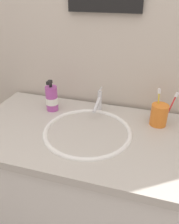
{
  "coord_description": "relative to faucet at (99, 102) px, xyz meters",
  "views": [
    {
      "loc": [
        0.28,
        -0.86,
        1.51
      ],
      "look_at": [
        0.01,
        0.03,
        0.99
      ],
      "focal_mm": 36.32,
      "sensor_mm": 36.0,
      "label": 1
    }
  ],
  "objects": [
    {
      "name": "sink_basin",
      "position": [
        -0.0,
        -0.2,
        -0.1
      ],
      "size": [
        0.43,
        0.43,
        0.12
      ],
      "color": "white",
      "rests_on": "vanity_counter"
    },
    {
      "name": "soap_dispenser",
      "position": [
        -0.25,
        -0.05,
        0.01
      ],
      "size": [
        0.07,
        0.07,
        0.18
      ],
      "color": "#B24CA5",
      "rests_on": "vanity_counter"
    },
    {
      "name": "toothbrush_red",
      "position": [
        0.37,
        -0.03,
        0.04
      ],
      "size": [
        0.05,
        0.03,
        0.17
      ],
      "color": "red",
      "rests_on": "toothbrush_cup"
    },
    {
      "name": "tiled_wall_back",
      "position": [
        -0.01,
        0.14,
        0.24
      ],
      "size": [
        2.34,
        0.04,
        2.4
      ],
      "primitive_type": "cube",
      "color": "beige",
      "rests_on": "ground"
    },
    {
      "name": "vanity_counter",
      "position": [
        -0.01,
        -0.21,
        -0.51
      ],
      "size": [
        1.14,
        0.61,
        0.9
      ],
      "color": "silver",
      "rests_on": "ground"
    },
    {
      "name": "faucet",
      "position": [
        0.0,
        0.0,
        0.0
      ],
      "size": [
        0.02,
        0.16,
        0.13
      ],
      "color": "silver",
      "rests_on": "sink_basin"
    },
    {
      "name": "toothbrush_yellow",
      "position": [
        0.31,
        -0.02,
        0.05
      ],
      "size": [
        0.03,
        0.03,
        0.18
      ],
      "color": "yellow",
      "rests_on": "toothbrush_cup"
    },
    {
      "name": "toothbrush_cup",
      "position": [
        0.32,
        -0.04,
        -0.01
      ],
      "size": [
        0.08,
        0.08,
        0.11
      ],
      "primitive_type": "cylinder",
      "color": "orange",
      "rests_on": "vanity_counter"
    }
  ]
}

